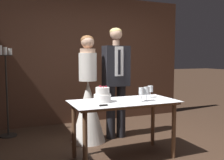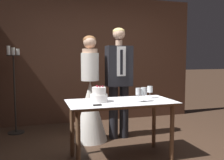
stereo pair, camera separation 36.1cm
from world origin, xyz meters
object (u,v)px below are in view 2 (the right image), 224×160
Objects in this scene: wine_glass_middle at (144,92)px; bride at (90,103)px; tiered_cake at (99,95)px; wine_glass_far at (138,92)px; cake_knife at (104,105)px; wine_glass_near at (150,90)px; groom at (119,78)px; cake_table at (121,109)px; candle_stand at (14,90)px.

bride is (-0.51, 0.92, -0.28)m from wine_glass_middle.
tiered_cake is 1.20× the size of wine_glass_middle.
wine_glass_middle is at bearing -14.54° from tiered_cake.
bride is at bearing 114.52° from wine_glass_far.
bride is (0.05, 1.03, -0.16)m from cake_knife.
groom is at bearing 107.04° from wine_glass_near.
cake_table is 0.85m from bride.
tiered_cake is 0.26m from cake_knife.
wine_glass_near is 0.10× the size of bride.
wine_glass_near is at bearing -72.96° from groom.
cake_knife is 2.12m from candle_stand.
groom is 1.84m from candle_stand.
cake_knife is 2.37× the size of wine_glass_middle.
wine_glass_near is (0.74, 0.06, 0.03)m from tiered_cake.
bride is at bearing 134.35° from wine_glass_near.
wine_glass_near is at bearing 48.87° from wine_glass_middle.
cake_table is 7.69× the size of wine_glass_far.
candle_stand reaches higher than cake_knife.
cake_knife is 0.58m from wine_glass_middle.
bride reaches higher than candle_stand.
bride is at bearing -32.79° from candle_stand.
groom reaches higher than candle_stand.
bride is at bearing 119.09° from wine_glass_middle.
cake_knife is at bearing -142.58° from cake_table.
cake_table is at bearing -6.72° from tiered_cake.
wine_glass_middle reaches higher than wine_glass_far.
wine_glass_middle is (-0.18, -0.21, 0.01)m from wine_glass_near.
candle_stand reaches higher than wine_glass_middle.
cake_knife is 0.82m from wine_glass_near.
candle_stand reaches higher than wine_glass_far.
candle_stand is at bearing 135.19° from wine_glass_middle.
cake_table is 0.37m from wine_glass_middle.
wine_glass_far is (0.19, -0.13, 0.23)m from cake_table.
cake_table is at bearing -73.57° from bride.
tiered_cake is 0.51× the size of cake_knife.
bride is at bearing 86.94° from cake_knife.
tiered_cake is at bearing -175.05° from wine_glass_near.
tiered_cake is at bearing 165.46° from wine_glass_middle.
groom is (0.24, 0.81, 0.34)m from cake_table.
cake_knife is at bearing -169.17° from wine_glass_far.
cake_table is 7.57× the size of wine_glass_middle.
cake_table is 0.34m from tiered_cake.
cake_table is 0.91m from groom.
bride is (-0.24, 0.81, -0.05)m from cake_table.
wine_glass_middle is (0.27, -0.11, 0.23)m from cake_table.
cake_table is at bearing -106.44° from groom.
cake_knife is at bearing -92.63° from bride.
wine_glass_far reaches higher than cake_knife.
cake_knife is 0.50m from wine_glass_far.
wine_glass_near is at bearing 22.68° from cake_knife.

